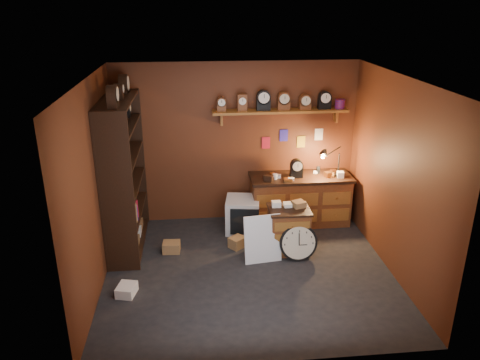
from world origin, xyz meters
The scene contains 11 objects.
floor centered at (0.00, 0.00, 0.00)m, with size 4.00×4.00×0.00m, color black.
room_shell centered at (0.04, 0.11, 1.72)m, with size 4.02×3.62×2.71m.
shelving_unit centered at (-1.79, 0.98, 1.25)m, with size 0.47×1.60×2.58m.
workbench centered at (1.05, 1.47, 0.47)m, with size 1.70×0.66×1.36m.
low_cabinet centered at (0.67, 0.53, 0.38)m, with size 0.62×0.53×0.79m.
big_round_clock centered at (0.76, 0.26, 0.27)m, with size 0.56×0.18×0.56m.
white_panel centered at (0.24, 0.27, 0.00)m, with size 0.55×0.02×0.73m, color silver.
mini_fridge centered at (0.05, 1.27, 0.28)m, with size 0.61×0.63×0.56m.
floor_box_a centered at (-1.10, 0.67, 0.08)m, with size 0.26×0.22×0.16m, color olive.
floor_box_b centered at (-1.65, -0.39, 0.07)m, with size 0.22×0.27×0.13m, color white.
floor_box_c centered at (-0.10, 0.70, 0.08)m, with size 0.23×0.19×0.17m, color olive.
Camera 1 is at (-0.70, -5.68, 3.61)m, focal length 35.00 mm.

